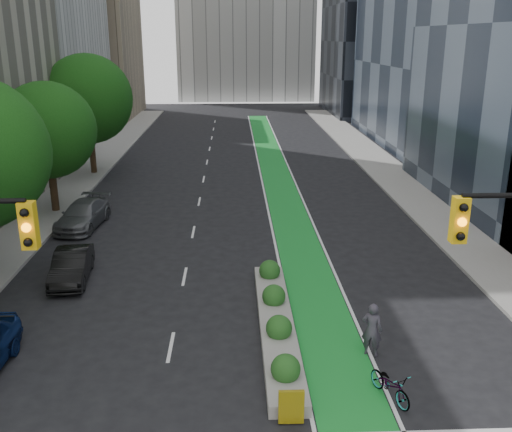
{
  "coord_description": "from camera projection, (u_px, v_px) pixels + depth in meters",
  "views": [
    {
      "loc": [
        -0.29,
        -11.3,
        10.12
      ],
      "look_at": [
        0.63,
        11.26,
        3.0
      ],
      "focal_mm": 40.0,
      "sensor_mm": 36.0,
      "label": 1
    }
  ],
  "objects": [
    {
      "name": "bicycle",
      "position": [
        390.0,
        385.0,
        16.55
      ],
      "size": [
        1.26,
        1.88,
        0.93
      ],
      "primitive_type": "imported",
      "rotation": [
        0.0,
        0.0,
        0.4
      ],
      "color": "gray",
      "rests_on": "ground"
    },
    {
      "name": "sidewalk_right",
      "position": [
        414.0,
        194.0,
        38.08
      ],
      "size": [
        3.6,
        90.0,
        0.15
      ],
      "primitive_type": "cube",
      "color": "gray",
      "rests_on": "ground"
    },
    {
      "name": "parked_car_left_far",
      "position": [
        83.0,
        215.0,
        31.54
      ],
      "size": [
        2.52,
        5.07,
        1.41
      ],
      "primitive_type": "imported",
      "rotation": [
        0.0,
        0.0,
        -0.11
      ],
      "color": "#535457",
      "rests_on": "ground"
    },
    {
      "name": "tree_midfar",
      "position": [
        47.0,
        130.0,
        32.87
      ],
      "size": [
        5.6,
        5.6,
        7.76
      ],
      "color": "black",
      "rests_on": "ground"
    },
    {
      "name": "median_planter",
      "position": [
        277.0,
        321.0,
        20.46
      ],
      "size": [
        1.2,
        10.26,
        1.1
      ],
      "color": "gray",
      "rests_on": "ground"
    },
    {
      "name": "building_tan_far",
      "position": [
        76.0,
        13.0,
        72.02
      ],
      "size": [
        14.0,
        16.0,
        26.0
      ],
      "primitive_type": "cube",
      "color": "tan",
      "rests_on": "ground"
    },
    {
      "name": "bike_lane_paint",
      "position": [
        277.0,
        178.0,
        42.52
      ],
      "size": [
        2.2,
        70.0,
        0.01
      ],
      "primitive_type": "cube",
      "color": "#198C2F",
      "rests_on": "ground"
    },
    {
      "name": "building_dark_end",
      "position": [
        385.0,
        6.0,
        75.18
      ],
      "size": [
        14.0,
        18.0,
        28.0
      ],
      "primitive_type": "cube",
      "color": "black",
      "rests_on": "ground"
    },
    {
      "name": "cyclist",
      "position": [
        372.0,
        330.0,
        18.7
      ],
      "size": [
        0.81,
        0.69,
        1.87
      ],
      "primitive_type": "imported",
      "rotation": [
        0.0,
        0.0,
        2.73
      ],
      "color": "#3B3742",
      "rests_on": "ground"
    },
    {
      "name": "parked_car_left_mid",
      "position": [
        72.0,
        266.0,
        24.59
      ],
      "size": [
        1.78,
        4.14,
        1.33
      ],
      "primitive_type": "imported",
      "rotation": [
        0.0,
        0.0,
        0.09
      ],
      "color": "black",
      "rests_on": "ground"
    },
    {
      "name": "tree_far",
      "position": [
        88.0,
        99.0,
        42.17
      ],
      "size": [
        6.6,
        6.6,
        9.0
      ],
      "color": "black",
      "rests_on": "ground"
    },
    {
      "name": "sidewalk_left",
      "position": [
        57.0,
        198.0,
        37.16
      ],
      "size": [
        3.6,
        90.0,
        0.15
      ],
      "primitive_type": "cube",
      "color": "gray",
      "rests_on": "ground"
    }
  ]
}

